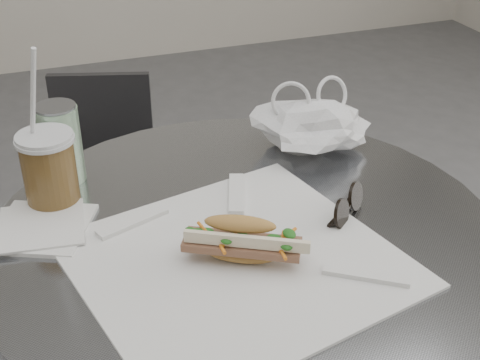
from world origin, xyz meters
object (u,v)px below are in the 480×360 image
object	(u,v)px
chair_far	(105,213)
iced_coffee	(49,169)
drink_can	(60,143)
banh_mi	(241,240)
sunglasses	(347,207)

from	to	relation	value
chair_far	iced_coffee	bearing A→B (deg)	94.05
drink_can	iced_coffee	bearing A→B (deg)	-109.57
drink_can	chair_far	bearing A→B (deg)	77.80
banh_mi	chair_far	bearing A→B (deg)	124.13
sunglasses	drink_can	xyz separation A→B (m)	(-0.38, 0.26, 0.05)
iced_coffee	drink_can	bearing A→B (deg)	70.43
iced_coffee	chair_far	bearing A→B (deg)	76.95
banh_mi	sunglasses	world-z (taller)	banh_mi
banh_mi	iced_coffee	xyz separation A→B (m)	(-0.22, 0.24, 0.03)
chair_far	sunglasses	world-z (taller)	sunglasses
chair_far	iced_coffee	size ratio (longest dim) A/B	2.52
banh_mi	iced_coffee	world-z (taller)	iced_coffee
chair_far	sunglasses	distance (m)	0.99
sunglasses	drink_can	world-z (taller)	drink_can
chair_far	drink_can	xyz separation A→B (m)	(-0.12, -0.58, 0.51)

